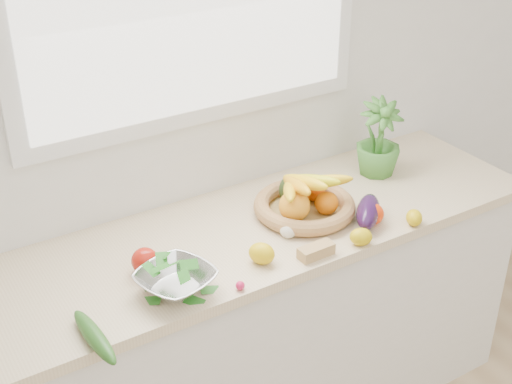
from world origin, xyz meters
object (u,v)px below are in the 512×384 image
apple (145,261)px  fruit_basket (304,201)px  colander_with_spinach (175,276)px  cucumber (94,337)px  potted_herb (379,140)px  eggplant (368,212)px

apple → fruit_basket: bearing=2.6°
fruit_basket → colander_with_spinach: fruit_basket is taller
cucumber → potted_herb: bearing=15.8°
apple → fruit_basket: 0.63m
apple → colander_with_spinach: bearing=-76.5°
eggplant → fruit_basket: fruit_basket is taller
potted_herb → eggplant: bearing=-134.7°
fruit_basket → apple: bearing=-177.4°
eggplant → cucumber: size_ratio=0.80×
apple → eggplant: (0.78, -0.14, -0.00)m
apple → fruit_basket: fruit_basket is taller
colander_with_spinach → apple: bearing=103.5°
potted_herb → colander_with_spinach: 1.06m
fruit_basket → cucumber: bearing=-163.4°
cucumber → colander_with_spinach: (0.29, 0.09, 0.04)m
cucumber → potted_herb: potted_herb is taller
cucumber → eggplant: bearing=5.4°
fruit_basket → colander_with_spinach: bearing=-163.6°
colander_with_spinach → potted_herb: bearing=15.5°
fruit_basket → potted_herb: bearing=14.3°
eggplant → colander_with_spinach: (-0.75, -0.01, 0.02)m
apple → cucumber: apple is taller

